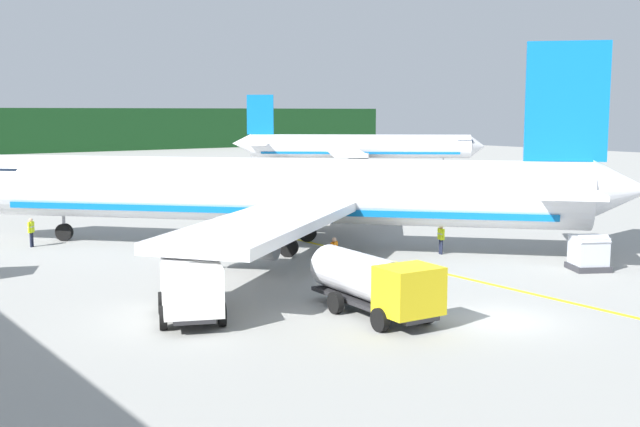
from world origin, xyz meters
name	(u,v)px	position (x,y,z in m)	size (l,w,h in m)	color
ground	(79,205)	(0.00, 48.00, -0.10)	(240.00, 320.00, 0.20)	#999993
airliner_foreground	(283,192)	(2.05, 18.49, 3.39)	(31.21, 33.09, 11.90)	white
airliner_mid_apron	(357,147)	(48.31, 68.63, 3.00)	(30.29, 26.54, 10.52)	white
service_truck_catering	(374,282)	(-3.63, 3.47, 1.40)	(2.81, 6.86, 2.40)	yellow
service_truck_pushback	(190,283)	(-9.67, 7.52, 1.43)	(4.15, 5.76, 2.46)	white
cargo_container_mid	(589,253)	(11.14, 3.81, 0.90)	(2.42, 2.42, 1.91)	#333338
crew_marshaller	(334,251)	(0.32, 11.22, 1.06)	(0.57, 0.42, 1.79)	#191E33
crew_loader_left	(441,237)	(8.26, 11.55, 1.01)	(0.34, 0.61, 1.71)	#191E33
crew_loader_right	(31,230)	(-9.91, 27.93, 1.04)	(0.47, 0.49, 1.76)	#191E33
crew_supervisor	(190,252)	(-5.70, 15.36, 1.06)	(0.62, 0.32, 1.79)	#191E33
apron_guide_line	(364,255)	(4.55, 13.91, 0.01)	(0.30, 60.00, 0.01)	yellow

